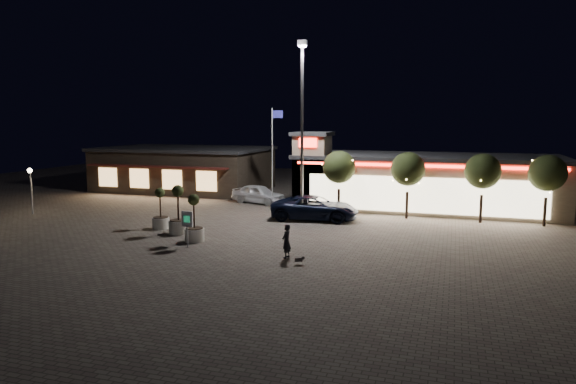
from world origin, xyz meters
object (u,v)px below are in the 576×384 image
(white_sedan, at_px, (258,194))
(pedestrian, at_px, (286,241))
(pickup_truck, at_px, (315,208))
(valet_sign, at_px, (187,222))
(planter_left, at_px, (161,216))
(planter_mid, at_px, (194,227))

(white_sedan, bearing_deg, pedestrian, -139.98)
(pickup_truck, xyz_separation_m, valet_sign, (-4.69, -9.86, 0.56))
(pickup_truck, bearing_deg, pedestrian, -179.39)
(planter_left, bearing_deg, pedestrian, -23.03)
(white_sedan, relative_size, pedestrian, 2.70)
(planter_mid, bearing_deg, pedestrian, -15.77)
(planter_left, bearing_deg, pickup_truck, 34.61)
(planter_mid, bearing_deg, valet_sign, -78.29)
(pickup_truck, distance_m, planter_mid, 9.89)
(pickup_truck, relative_size, planter_mid, 2.20)
(white_sedan, relative_size, valet_sign, 2.33)
(planter_mid, bearing_deg, planter_left, 146.64)
(planter_left, xyz_separation_m, planter_mid, (3.80, -2.50, 0.03))
(white_sedan, bearing_deg, pickup_truck, -116.64)
(planter_left, height_order, valet_sign, planter_left)
(planter_left, relative_size, valet_sign, 1.33)
(planter_left, height_order, planter_mid, planter_mid)
(pickup_truck, xyz_separation_m, planter_left, (-8.76, -6.05, -0.02))
(valet_sign, bearing_deg, planter_mid, 101.71)
(pickup_truck, relative_size, planter_left, 2.28)
(pedestrian, bearing_deg, white_sedan, -143.08)
(pickup_truck, distance_m, pedestrian, 10.39)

